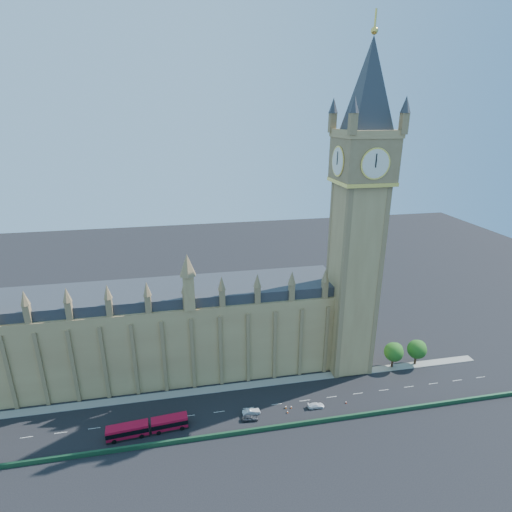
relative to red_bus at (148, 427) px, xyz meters
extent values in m
plane|color=black|center=(22.32, 4.16, -1.78)|extent=(400.00, 400.00, 0.00)
cube|color=#9A794A|center=(-2.68, 26.16, 10.72)|extent=(120.00, 20.00, 25.00)
cube|color=#2D3035|center=(-2.68, 26.16, 24.72)|extent=(120.00, 18.00, 3.00)
cube|color=#9A794A|center=(60.32, 18.16, 27.22)|extent=(12.00, 12.00, 58.00)
cube|color=olive|center=(60.32, 18.16, 62.22)|extent=(14.00, 14.00, 12.00)
cylinder|color=silver|center=(60.32, 11.01, 62.22)|extent=(7.20, 0.30, 7.20)
cube|color=#9A794A|center=(60.32, 18.16, 69.22)|extent=(14.50, 14.50, 2.00)
pyramid|color=#2D3035|center=(60.32, 18.16, 92.22)|extent=(20.59, 20.59, 22.00)
sphere|color=#F2C64C|center=(60.32, 18.16, 93.02)|extent=(1.80, 1.80, 1.80)
cube|color=#1E4C2D|center=(22.32, -4.84, -1.18)|extent=(160.00, 0.60, 1.20)
cube|color=gray|center=(22.32, 13.66, -1.70)|extent=(160.00, 3.00, 0.16)
cylinder|color=#382619|center=(74.32, 14.16, 0.22)|extent=(0.70, 0.70, 4.00)
sphere|color=#154A13|center=(74.32, 14.16, 3.72)|extent=(6.00, 6.00, 6.00)
sphere|color=#154A13|center=(75.12, 14.46, 4.32)|extent=(4.38, 4.38, 4.38)
cylinder|color=#382619|center=(82.32, 14.16, 0.22)|extent=(0.70, 0.70, 4.00)
sphere|color=#154A13|center=(82.32, 14.16, 3.72)|extent=(6.00, 6.00, 6.00)
sphere|color=#154A13|center=(83.12, 14.46, 4.32)|extent=(4.38, 4.38, 4.38)
cube|color=#AA0B27|center=(-4.80, -0.41, -0.09)|extent=(10.32, 3.67, 3.37)
cube|color=#AA0B27|center=(5.39, 0.46, -0.09)|extent=(9.20, 3.57, 3.37)
cube|color=black|center=(-4.80, -0.41, 0.31)|extent=(10.37, 3.72, 1.28)
cube|color=black|center=(5.39, 0.46, 0.31)|extent=(9.25, 3.62, 1.28)
cylinder|color=black|center=(0.01, 0.00, -0.26)|extent=(1.10, 2.76, 2.70)
cylinder|color=black|center=(-7.91, -2.09, -1.21)|extent=(1.15, 0.43, 1.12)
cylinder|color=black|center=(-8.15, 0.71, -1.21)|extent=(1.15, 0.43, 1.12)
cylinder|color=black|center=(-1.46, -1.54, -1.21)|extent=(1.15, 0.43, 1.12)
cylinder|color=black|center=(-1.70, 1.26, -1.21)|extent=(1.15, 0.43, 1.12)
cylinder|color=black|center=(2.64, -1.18, -1.21)|extent=(1.15, 0.43, 1.12)
cylinder|color=black|center=(2.40, 1.62, -1.21)|extent=(1.15, 0.43, 1.12)
cylinder|color=black|center=(8.38, -0.69, -1.21)|extent=(1.15, 0.43, 1.12)
cylinder|color=black|center=(8.14, 2.11, -1.21)|extent=(1.15, 0.43, 1.12)
imported|color=#3E4046|center=(25.94, -0.49, -1.06)|extent=(4.33, 2.05, 1.43)
imported|color=#AEB2B6|center=(26.68, 1.65, -0.99)|extent=(4.86, 1.98, 1.57)
imported|color=white|center=(44.51, 0.87, -1.12)|extent=(4.58, 1.93, 1.32)
cube|color=black|center=(36.32, 2.11, -1.75)|extent=(0.53, 0.53, 0.05)
cone|color=#D5550B|center=(36.32, 2.11, -1.37)|extent=(0.58, 0.58, 0.80)
cylinder|color=white|center=(36.32, 2.11, -1.26)|extent=(0.39, 0.39, 0.14)
cube|color=black|center=(36.32, 0.30, -1.76)|extent=(0.47, 0.47, 0.04)
cone|color=#FF4A0D|center=(36.32, 0.30, -1.44)|extent=(0.51, 0.51, 0.67)
cylinder|color=white|center=(36.32, 0.30, -1.34)|extent=(0.33, 0.33, 0.12)
cube|color=black|center=(37.81, 1.90, -1.76)|extent=(0.46, 0.46, 0.04)
cone|color=#E24B0B|center=(37.81, 1.90, -1.44)|extent=(0.51, 0.51, 0.68)
cylinder|color=white|center=(37.81, 1.90, -1.34)|extent=(0.33, 0.33, 0.12)
cube|color=black|center=(53.29, 0.92, -1.76)|extent=(0.38, 0.38, 0.04)
cone|color=red|center=(53.29, 0.92, -1.45)|extent=(0.42, 0.42, 0.66)
cylinder|color=white|center=(53.29, 0.92, -1.35)|extent=(0.32, 0.32, 0.11)
camera|label=1|loc=(11.63, -83.55, 73.65)|focal=28.00mm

